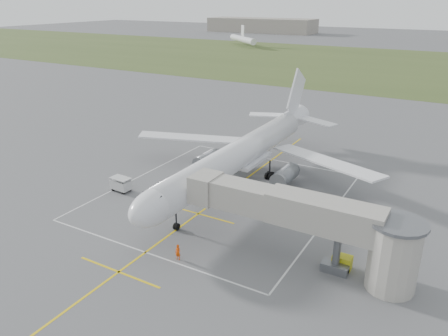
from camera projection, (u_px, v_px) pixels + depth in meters
The scene contains 11 objects.
ground at pixel (237, 185), 61.35m from camera, with size 700.00×700.00×0.00m, color #525255.
grass_strip at pixel (399, 66), 166.14m from camera, with size 700.00×120.00×0.02m, color #415324.
apron_markings at pixel (216, 201), 56.65m from camera, with size 28.20×60.00×0.01m.
airliner at pixel (240, 154), 60.34m from camera, with size 38.93×46.75×13.52m.
jet_bridge at pixel (316, 222), 41.41m from camera, with size 23.40×5.00×7.20m.
gpu_unit at pixel (342, 262), 42.36m from camera, with size 1.84×1.31×1.38m.
baggage_cart at pixel (121, 184), 59.22m from camera, with size 2.87×1.84×1.93m.
ramp_worker_nose at pixel (178, 252), 43.72m from camera, with size 0.61×0.40×1.66m, color #E44607.
ramp_worker_wing at pixel (210, 166), 65.90m from camera, with size 0.82×0.64×1.68m, color orange.
distant_hangars at pixel (411, 29), 280.74m from camera, with size 345.00×49.00×12.00m.
distant_aircraft at pixel (418, 46), 201.00m from camera, with size 199.39×41.03×8.85m.
Camera 1 is at (26.50, -49.61, 24.68)m, focal length 35.00 mm.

